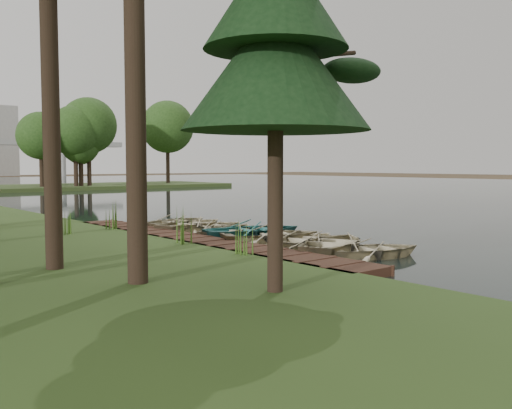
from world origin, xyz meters
TOP-DOWN VIEW (x-y plane):
  - ground at (0.00, 0.00)m, footprint 300.00×300.00m
  - water at (30.00, 20.00)m, footprint 130.00×200.00m
  - boardwalk at (-1.60, 0.00)m, footprint 1.60×16.00m
  - peninsula at (8.00, 50.00)m, footprint 50.00×14.00m
  - rowboat_0 at (1.20, -5.84)m, footprint 3.60×3.09m
  - rowboat_1 at (0.96, -4.35)m, footprint 4.44×3.91m
  - rowboat_2 at (1.24, -2.86)m, footprint 3.61×2.96m
  - rowboat_3 at (0.79, -1.46)m, footprint 4.36×3.83m
  - rowboat_4 at (1.09, -0.11)m, footprint 4.44×3.66m
  - rowboat_5 at (0.81, 1.06)m, footprint 4.04×3.57m
  - rowboat_6 at (0.93, 2.77)m, footprint 3.42×2.55m
  - rowboat_7 at (0.73, 3.60)m, footprint 4.13×3.39m
  - rowboat_8 at (0.81, 4.91)m, footprint 3.90×3.16m
  - pine_tree at (-5.05, -8.21)m, footprint 3.80×3.80m
  - reeds_0 at (-2.60, -4.05)m, footprint 0.60×0.60m
  - reeds_1 at (-2.60, -0.94)m, footprint 0.60×0.60m
  - reeds_2 at (-4.72, 4.09)m, footprint 0.60×0.60m
  - reeds_3 at (-2.60, 4.35)m, footprint 0.60×0.60m

SIDE VIEW (x-z plane):
  - ground at x=0.00m, z-range 0.00..0.00m
  - water at x=30.00m, z-range 0.00..0.05m
  - boardwalk at x=-1.60m, z-range 0.00..0.30m
  - peninsula at x=8.00m, z-range 0.00..0.45m
  - rowboat_0 at x=1.20m, z-range 0.05..0.68m
  - rowboat_2 at x=1.24m, z-range 0.05..0.70m
  - rowboat_6 at x=0.93m, z-range 0.05..0.73m
  - rowboat_5 at x=0.81m, z-range 0.05..0.74m
  - rowboat_8 at x=0.81m, z-range 0.05..0.76m
  - rowboat_7 at x=0.73m, z-range 0.05..0.79m
  - rowboat_3 at x=0.79m, z-range 0.05..0.80m
  - rowboat_1 at x=0.96m, z-range 0.05..0.81m
  - rowboat_4 at x=1.09m, z-range 0.05..0.85m
  - reeds_0 at x=-2.60m, z-range 0.30..1.20m
  - reeds_2 at x=-4.72m, z-range 0.30..1.26m
  - reeds_3 at x=-2.60m, z-range 0.30..1.38m
  - reeds_1 at x=-2.60m, z-range 0.30..1.41m
  - pine_tree at x=-5.05m, z-range 1.42..9.78m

